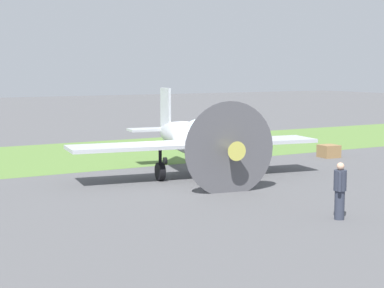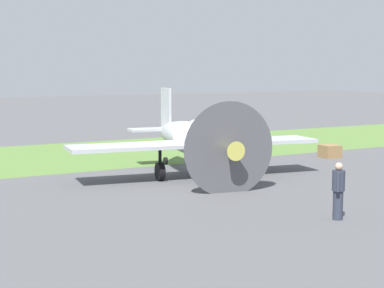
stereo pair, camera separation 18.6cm
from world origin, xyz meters
TOP-DOWN VIEW (x-y plane):
  - ground_plane at (0.00, 0.00)m, footprint 160.00×160.00m
  - grass_verge at (0.00, -9.18)m, footprint 120.00×11.00m
  - airplane_lead at (-0.88, -0.21)m, footprint 10.71×8.52m
  - ground_crew_chief at (-0.80, 8.55)m, footprint 0.48×0.48m
  - supply_crate at (-9.88, -1.82)m, footprint 1.00×1.00m

SIDE VIEW (x-z plane):
  - ground_plane at x=0.00m, z-range 0.00..0.00m
  - grass_verge at x=0.00m, z-range 0.00..0.01m
  - supply_crate at x=-9.88m, z-range 0.00..0.64m
  - ground_crew_chief at x=-0.80m, z-range 0.05..1.78m
  - airplane_lead at x=-0.88m, z-range -0.31..3.48m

